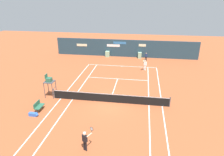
{
  "coord_description": "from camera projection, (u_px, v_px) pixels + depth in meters",
  "views": [
    {
      "loc": [
        3.06,
        -18.29,
        10.27
      ],
      "look_at": [
        -0.48,
        4.64,
        0.8
      ],
      "focal_mm": 32.7,
      "sensor_mm": 36.0,
      "label": 1
    }
  ],
  "objects": [
    {
      "name": "player_on_baseline",
      "position": [
        145.0,
        64.0,
        29.57
      ],
      "size": [
        0.62,
        0.65,
        1.79
      ],
      "rotation": [
        0.0,
        0.0,
        3.15
      ],
      "color": "white",
      "rests_on": "ground_plane"
    },
    {
      "name": "ball_kid_left_post",
      "position": [
        146.0,
        56.0,
        34.2
      ],
      "size": [
        0.44,
        0.2,
        1.32
      ],
      "rotation": [
        0.0,
        0.0,
        3.04
      ],
      "color": "black",
      "rests_on": "ground_plane"
    },
    {
      "name": "tennis_ball_near_service_line",
      "position": [
        80.0,
        80.0,
        26.29
      ],
      "size": [
        0.07,
        0.07,
        0.07
      ],
      "primitive_type": "sphere",
      "color": "#CCE033",
      "rests_on": "ground_plane"
    },
    {
      "name": "equipment_bag",
      "position": [
        34.0,
        114.0,
        18.59
      ],
      "size": [
        0.9,
        0.32,
        0.32
      ],
      "color": "blue",
      "rests_on": "ground_plane"
    },
    {
      "name": "player_bench",
      "position": [
        39.0,
        106.0,
        19.39
      ],
      "size": [
        0.54,
        1.17,
        0.88
      ],
      "rotation": [
        0.0,
        0.0,
        -1.57
      ],
      "color": "#38383D",
      "rests_on": "ground_plane"
    },
    {
      "name": "tennis_net",
      "position": [
        110.0,
        98.0,
        20.85
      ],
      "size": [
        12.1,
        0.1,
        1.07
      ],
      "color": "#4C4C51",
      "rests_on": "ground_plane"
    },
    {
      "name": "player_near_side",
      "position": [
        85.0,
        139.0,
        14.21
      ],
      "size": [
        0.79,
        0.61,
        1.77
      ],
      "rotation": [
        0.0,
        0.0,
        -0.46
      ],
      "color": "black",
      "rests_on": "ground_plane"
    },
    {
      "name": "sponsor_back_wall",
      "position": [
        125.0,
        49.0,
        36.02
      ],
      "size": [
        25.0,
        1.02,
        3.04
      ],
      "color": "#233D4C",
      "rests_on": "ground_plane"
    },
    {
      "name": "ground_plane",
      "position": [
        111.0,
        100.0,
        21.57
      ],
      "size": [
        80.0,
        80.0,
        0.01
      ],
      "color": "#A8512D"
    },
    {
      "name": "umpire_chair",
      "position": [
        49.0,
        82.0,
        21.56
      ],
      "size": [
        1.0,
        1.0,
        2.59
      ],
      "rotation": [
        0.0,
        0.0,
        -1.57
      ],
      "color": "#47474C",
      "rests_on": "ground_plane"
    }
  ]
}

